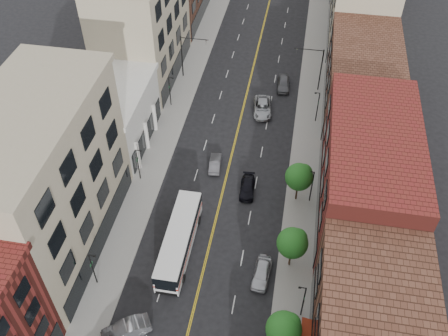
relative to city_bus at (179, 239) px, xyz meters
The scene contains 26 objects.
sidewalk_left 22.18m from the city_bus, 107.86° to the left, with size 4.00×110.00×0.15m, color gray.
sidewalk_right 24.91m from the city_bus, 57.86° to the left, with size 4.00×110.00×0.15m, color gray.
bldg_l_tanoffice 15.55m from the city_bus, behind, with size 10.00×22.00×18.00m, color tan.
bldg_l_white 22.02m from the city_bus, 128.96° to the left, with size 10.00×14.00×8.00m, color silver.
bldg_l_far_a 37.41m from the city_bus, 112.04° to the left, with size 10.00×20.00×18.00m, color tan.
bldg_r_mid 22.95m from the city_bus, 26.41° to the left, with size 10.00×22.00×12.00m, color maroon.
bldg_r_far_a 37.18m from the city_bus, 56.92° to the left, with size 10.00×20.00×10.00m, color #512E20.
bldg_r_far_b 56.07m from the city_bus, 68.77° to the left, with size 10.00×22.00×14.00m, color tan.
tree_r_1 16.18m from the city_bus, 38.10° to the right, with size 3.40×3.40×5.59m.
tree_r_2 12.81m from the city_bus, ahead, with size 3.40×3.40×5.59m.
tree_r_3 16.32m from the city_bus, 38.73° to the left, with size 3.40×3.40×5.59m.
lamp_l_1 9.82m from the city_bus, 142.38° to the right, with size 0.81×0.55×5.05m.
lamp_l_2 12.72m from the city_bus, 127.59° to the left, with size 0.81×0.55×5.05m.
lamp_l_3 27.19m from the city_bus, 106.53° to the left, with size 0.81×0.55×5.05m.
lamp_r_1 15.41m from the city_bus, 22.80° to the right, with size 0.81×0.55×5.05m.
lamp_r_2 17.41m from the city_bus, 35.32° to the left, with size 0.81×0.55×5.05m.
lamp_r_3 29.67m from the city_bus, 61.44° to the left, with size 0.81×0.55×5.05m.
signal_mast_left 34.88m from the city_bus, 101.69° to the left, with size 4.49×0.18×7.20m.
signal_mast_right 36.72m from the city_bus, 68.39° to the left, with size 4.49×0.18×7.20m.
city_bus is the anchor object (origin of this frame).
car_angle_b 11.40m from the city_bus, 104.08° to the right, with size 1.71×4.92×1.62m, color #A6A9AE.
car_parked_far 9.95m from the city_bus, 11.88° to the right, with size 1.83×4.55×1.55m, color #B9BBC2.
car_lane_behind 14.17m from the city_bus, 84.22° to the left, with size 1.42×4.08×1.35m, color #57575C.
car_lane_a 12.22m from the city_bus, 58.74° to the left, with size 1.82×4.48×1.30m, color black.
car_lane_b 27.74m from the city_bus, 77.10° to the left, with size 2.65×5.75×1.60m, color #9DA0A5.
car_lane_c 34.88m from the city_bus, 75.51° to the left, with size 1.92×4.77×1.63m, color #525358.
Camera 1 is at (7.80, -18.92, 46.89)m, focal length 40.00 mm.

